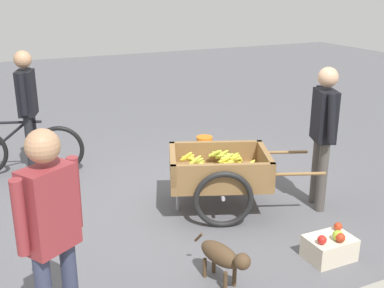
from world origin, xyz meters
TOP-DOWN VIEW (x-y plane):
  - ground_plane at (0.00, 0.00)m, footprint 24.00×24.00m
  - fruit_cart at (-0.39, 0.38)m, footprint 1.81×1.31m
  - vendor_person at (-1.45, 0.80)m, footprint 0.31×0.52m
  - bicycle at (1.53, -1.67)m, footprint 1.60×0.64m
  - cyclist_person at (1.38, -1.63)m, footprint 0.29×0.55m
  - dog at (0.26, 1.67)m, footprint 0.29×0.66m
  - plastic_bucket at (-1.03, -1.29)m, footprint 0.24×0.24m
  - apple_crate at (-0.84, 1.75)m, footprint 0.44×0.32m
  - bystander_person at (1.66, 1.86)m, footprint 0.46×0.35m

SIDE VIEW (x-z plane):
  - ground_plane at x=0.00m, z-range 0.00..0.00m
  - apple_crate at x=-0.84m, z-range -0.04..0.28m
  - plastic_bucket at x=-1.03m, z-range 0.00..0.29m
  - dog at x=0.26m, z-range 0.07..0.47m
  - bicycle at x=1.53m, z-range -0.07..0.78m
  - fruit_cart at x=-0.39m, z-range 0.08..0.80m
  - vendor_person at x=-1.45m, z-range 0.16..1.79m
  - bystander_person at x=1.66m, z-range 0.16..1.80m
  - cyclist_person at x=1.38m, z-range 0.17..1.83m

